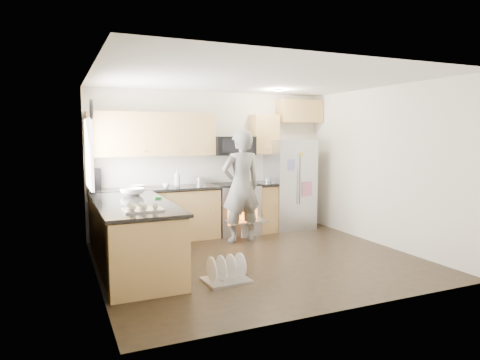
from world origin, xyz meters
name	(u,v)px	position (x,y,z in m)	size (l,w,h in m)	color
ground	(259,259)	(0.00, 0.00, 0.00)	(4.50, 4.50, 0.00)	black
room_shell	(256,145)	(-0.04, 0.02, 1.67)	(4.54, 4.04, 2.62)	silver
back_cabinet_run	(185,184)	(-0.59, 1.75, 0.96)	(4.45, 0.64, 2.50)	tan
peninsula	(134,236)	(-1.75, 0.25, 0.47)	(0.96, 2.36, 1.03)	tan
stove_range	(236,197)	(0.35, 1.69, 0.68)	(0.76, 0.97, 1.79)	#B7B7BC
refrigerator	(290,184)	(1.50, 1.70, 0.86)	(0.87, 0.69, 1.73)	#B7B7BC
person	(241,186)	(0.20, 1.10, 0.95)	(0.69, 0.45, 1.90)	gray
dish_rack	(226,274)	(-0.79, -0.69, 0.09)	(0.57, 0.47, 0.34)	#B7B7BC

